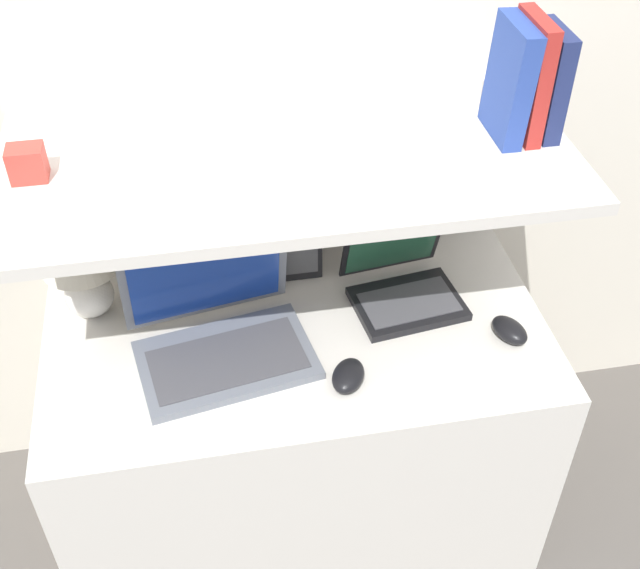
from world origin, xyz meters
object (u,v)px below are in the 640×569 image
(book_blue, at_px, (510,81))
(laptop_large, at_px, (220,333))
(router_box, at_px, (296,246))
(laptop_small, at_px, (403,286))
(second_mouse, at_px, (510,330))
(table_lamp, at_px, (81,260))
(computer_mouse, at_px, (348,376))
(book_red, at_px, (530,77))
(book_navy, at_px, (548,81))
(shelf_gadget, at_px, (27,163))

(book_blue, bearing_deg, laptop_large, -172.12)
(router_box, xyz_separation_m, book_blue, (0.43, -0.17, 0.50))
(laptop_small, relative_size, book_blue, 1.16)
(router_box, bearing_deg, laptop_small, -32.60)
(laptop_large, bearing_deg, second_mouse, -6.74)
(table_lamp, distance_m, laptop_small, 0.77)
(computer_mouse, distance_m, book_red, 0.73)
(table_lamp, bearing_deg, laptop_small, -6.33)
(table_lamp, relative_size, book_navy, 1.14)
(laptop_large, bearing_deg, router_box, 49.82)
(laptop_small, relative_size, second_mouse, 2.47)
(second_mouse, relative_size, book_blue, 0.47)
(book_navy, bearing_deg, laptop_small, 177.20)
(table_lamp, distance_m, computer_mouse, 0.67)
(book_red, relative_size, book_blue, 1.03)
(second_mouse, bearing_deg, book_navy, 70.77)
(shelf_gadget, bearing_deg, second_mouse, -9.52)
(router_box, bearing_deg, book_red, -19.67)
(second_mouse, xyz_separation_m, router_box, (-0.45, 0.33, 0.05))
(second_mouse, bearing_deg, router_box, 143.44)
(computer_mouse, height_order, second_mouse, same)
(computer_mouse, bearing_deg, shelf_gadget, 157.99)
(laptop_large, xyz_separation_m, shelf_gadget, (-0.33, 0.09, 0.43))
(table_lamp, bearing_deg, computer_mouse, -31.05)
(table_lamp, distance_m, router_box, 0.52)
(computer_mouse, xyz_separation_m, router_box, (-0.05, 0.41, 0.05))
(book_navy, bearing_deg, book_red, -180.00)
(second_mouse, bearing_deg, table_lamp, 164.65)
(second_mouse, bearing_deg, computer_mouse, -169.49)
(table_lamp, xyz_separation_m, laptop_small, (0.75, -0.08, -0.12))
(router_box, bearing_deg, computer_mouse, -82.93)
(second_mouse, distance_m, shelf_gadget, 1.11)
(laptop_small, xyz_separation_m, book_navy, (0.27, -0.01, 0.53))
(laptop_large, height_order, shelf_gadget, shelf_gadget)
(laptop_small, bearing_deg, second_mouse, -40.62)
(laptop_large, relative_size, book_red, 1.71)
(table_lamp, bearing_deg, shelf_gadget, -110.45)
(laptop_large, relative_size, shelf_gadget, 6.17)
(computer_mouse, bearing_deg, table_lamp, 148.95)
(computer_mouse, xyz_separation_m, shelf_gadget, (-0.60, 0.24, 0.46))
(computer_mouse, height_order, book_blue, book_blue)
(book_red, bearing_deg, computer_mouse, -149.85)
(laptop_large, height_order, laptop_small, laptop_large)
(book_red, xyz_separation_m, shelf_gadget, (-1.02, 0.00, -0.09))
(computer_mouse, bearing_deg, router_box, 97.07)
(computer_mouse, bearing_deg, book_navy, 27.79)
(router_box, bearing_deg, table_lamp, -172.17)
(computer_mouse, relative_size, book_navy, 0.54)
(router_box, bearing_deg, shelf_gadget, -163.04)
(computer_mouse, distance_m, book_navy, 0.75)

